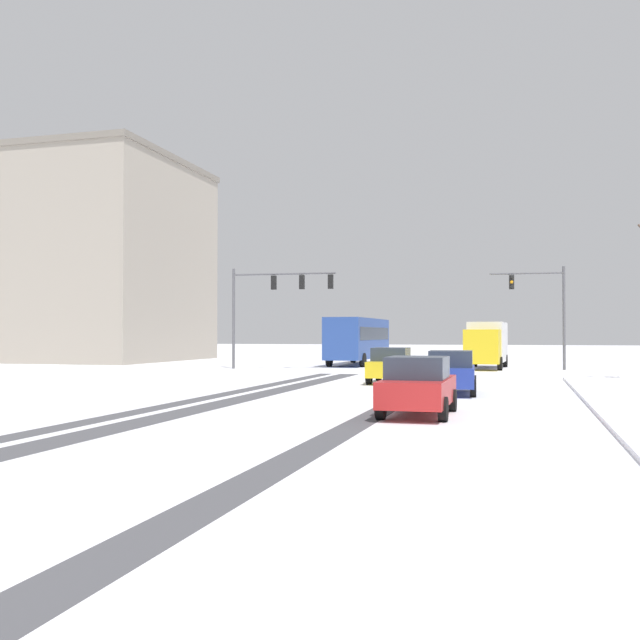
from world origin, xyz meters
TOP-DOWN VIEW (x-y plane):
  - wheel_track_left_lane at (-1.53, 16.54)m, footprint 1.08×36.40m
  - wheel_track_right_lane at (-2.87, 16.54)m, footprint 0.77×36.40m
  - wheel_track_center at (3.84, 16.54)m, footprint 0.79×36.40m
  - traffic_signal_far_left at (-7.57, 39.23)m, footprint 6.90×0.63m
  - traffic_signal_far_right at (9.12, 43.01)m, footprint 4.62×0.52m
  - car_yellow_cab_lead at (2.02, 28.05)m, footprint 1.90×4.14m
  - car_blue_second at (5.22, 22.70)m, footprint 2.02×4.19m
  - car_red_third at (5.03, 15.22)m, footprint 1.84×4.10m
  - bus_oncoming at (-3.82, 47.27)m, footprint 2.72×11.01m
  - box_truck_delivery at (5.55, 43.63)m, footprint 2.56×7.49m
  - office_building_far_left_block at (-33.40, 49.75)m, footprint 27.42×16.96m

SIDE VIEW (x-z plane):
  - wheel_track_left_lane at x=-1.53m, z-range 0.00..0.01m
  - wheel_track_right_lane at x=-2.87m, z-range 0.00..0.01m
  - wheel_track_center at x=3.84m, z-range 0.00..0.01m
  - car_yellow_cab_lead at x=2.02m, z-range 0.01..1.63m
  - car_blue_second at x=5.22m, z-range 0.01..1.63m
  - car_red_third at x=5.03m, z-range 0.01..1.63m
  - box_truck_delivery at x=5.55m, z-range 0.12..3.14m
  - bus_oncoming at x=-3.82m, z-range 0.30..3.68m
  - traffic_signal_far_right at x=9.12m, z-range 1.08..7.58m
  - traffic_signal_far_left at x=-7.57m, z-range 1.57..8.07m
  - office_building_far_left_block at x=-33.40m, z-range 0.01..17.05m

